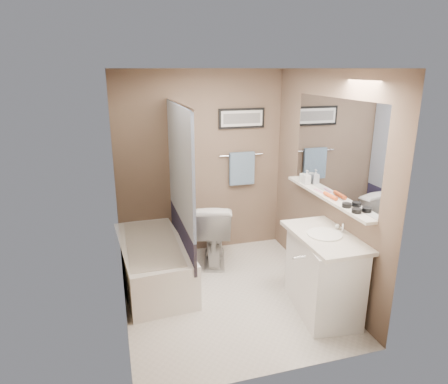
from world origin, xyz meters
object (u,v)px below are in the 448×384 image
object	(u,v)px
vanity	(323,275)
glass_jar	(303,178)
hair_brush_front	(330,196)
soap_bottle	(307,177)
toilet	(213,232)
bathtub	(153,263)
candle_bowl_far	(347,205)
candle_bowl_near	(357,211)

from	to	relation	value
vanity	glass_jar	size ratio (longest dim) A/B	9.00
hair_brush_front	soap_bottle	distance (m)	0.54
glass_jar	toilet	bearing A→B (deg)	154.54
bathtub	candle_bowl_far	world-z (taller)	candle_bowl_far
vanity	candle_bowl_near	distance (m)	0.78
vanity	soap_bottle	xyz separation A→B (m)	(0.19, 0.82, 0.80)
toilet	candle_bowl_far	size ratio (longest dim) A/B	9.03
toilet	vanity	world-z (taller)	toilet
candle_bowl_near	glass_jar	world-z (taller)	glass_jar
toilet	candle_bowl_near	size ratio (longest dim) A/B	9.03
bathtub	candle_bowl_near	distance (m)	2.34
hair_brush_front	vanity	bearing A→B (deg)	-123.08
toilet	soap_bottle	bearing A→B (deg)	165.85
candle_bowl_far	hair_brush_front	size ratio (longest dim) A/B	0.41
toilet	vanity	size ratio (longest dim) A/B	0.90
bathtub	vanity	xyz separation A→B (m)	(1.60, -1.04, 0.15)
toilet	hair_brush_front	xyz separation A→B (m)	(0.97, -1.09, 0.73)
toilet	vanity	xyz separation A→B (m)	(0.79, -1.38, -0.01)
vanity	candle_bowl_far	world-z (taller)	candle_bowl_far
candle_bowl_near	hair_brush_front	bearing A→B (deg)	90.00
candle_bowl_near	hair_brush_front	size ratio (longest dim) A/B	0.41
toilet	glass_jar	distance (m)	1.32
toilet	hair_brush_front	size ratio (longest dim) A/B	3.69
candle_bowl_near	bathtub	bearing A→B (deg)	145.65
toilet	candle_bowl_far	world-z (taller)	candle_bowl_far
hair_brush_front	glass_jar	bearing A→B (deg)	90.00
toilet	glass_jar	size ratio (longest dim) A/B	8.13
toilet	candle_bowl_far	distance (m)	1.85
toilet	glass_jar	xyz separation A→B (m)	(0.97, -0.46, 0.76)
glass_jar	candle_bowl_near	bearing A→B (deg)	-90.00
vanity	hair_brush_front	size ratio (longest dim) A/B	4.09
vanity	glass_jar	bearing A→B (deg)	85.52
soap_bottle	vanity	bearing A→B (deg)	-102.72
vanity	hair_brush_front	bearing A→B (deg)	63.91
bathtub	soap_bottle	distance (m)	2.03
candle_bowl_near	glass_jar	distance (m)	1.09
vanity	soap_bottle	world-z (taller)	soap_bottle
candle_bowl_far	hair_brush_front	xyz separation A→B (m)	(0.00, 0.30, 0.00)
bathtub	soap_bottle	world-z (taller)	soap_bottle
bathtub	candle_bowl_near	bearing A→B (deg)	-38.75
candle_bowl_far	glass_jar	bearing A→B (deg)	90.00
vanity	candle_bowl_far	xyz separation A→B (m)	(0.19, -0.02, 0.73)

